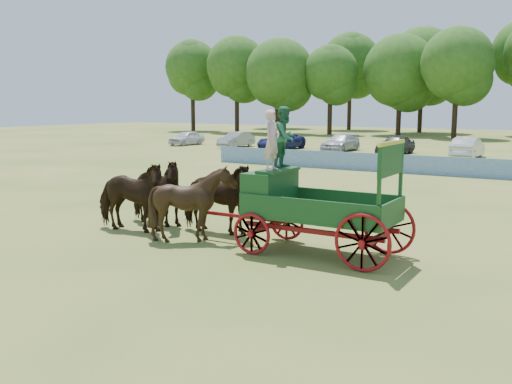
# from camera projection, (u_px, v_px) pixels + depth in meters

# --- Properties ---
(ground) EXTENTS (160.00, 160.00, 0.00)m
(ground) POSITION_uv_depth(u_px,v_px,m) (265.00, 241.00, 16.23)
(ground) COLOR #9A8D45
(ground) RESTS_ON ground
(horse_lead_left) EXTENTS (2.73, 1.59, 2.17)m
(horse_lead_left) POSITION_uv_depth(u_px,v_px,m) (130.00, 196.00, 17.27)
(horse_lead_left) COLOR black
(horse_lead_left) RESTS_ON ground
(horse_lead_right) EXTENTS (2.66, 1.40, 2.17)m
(horse_lead_right) POSITION_uv_depth(u_px,v_px,m) (154.00, 192.00, 18.20)
(horse_lead_right) COLOR black
(horse_lead_right) RESTS_ON ground
(horse_wheel_left) EXTENTS (2.20, 2.01, 2.17)m
(horse_wheel_left) POSITION_uv_depth(u_px,v_px,m) (193.00, 203.00, 16.04)
(horse_wheel_left) COLOR black
(horse_wheel_left) RESTS_ON ground
(horse_wheel_right) EXTENTS (2.67, 1.41, 2.17)m
(horse_wheel_right) POSITION_uv_depth(u_px,v_px,m) (215.00, 198.00, 16.97)
(horse_wheel_right) COLOR black
(horse_wheel_right) RESTS_ON ground
(farm_dray) EXTENTS (6.00, 2.00, 3.79)m
(farm_dray) POSITION_uv_depth(u_px,v_px,m) (295.00, 188.00, 14.94)
(farm_dray) COLOR maroon
(farm_dray) RESTS_ON ground
(sponsor_banner) EXTENTS (26.00, 0.08, 1.05)m
(sponsor_banner) POSITION_uv_depth(u_px,v_px,m) (412.00, 164.00, 31.86)
(sponsor_banner) COLOR #1B4C93
(sponsor_banner) RESTS_ON ground
(treeline) EXTENTS (89.98, 24.62, 15.07)m
(treeline) POSITION_uv_depth(u_px,v_px,m) (488.00, 59.00, 67.94)
(treeline) COLOR #382314
(treeline) RESTS_ON ground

